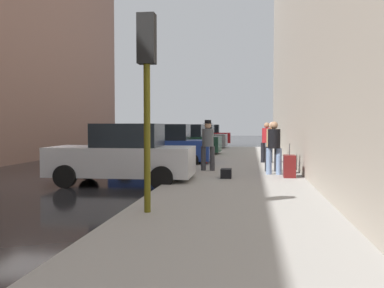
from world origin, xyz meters
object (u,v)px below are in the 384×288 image
object	(u,v)px
parked_red_hatchback	(206,136)
pedestrian_in_red_jacket	(267,140)
pedestrian_with_beanie	(208,142)
pedestrian_in_tan_coat	(272,144)
rolling_suitcase	(289,166)
parked_silver_sedan	(123,155)
fire_hydrant	(204,155)
parked_gray_coupe	(198,138)
parked_dark_green_sedan	(184,141)
traffic_light	(147,69)
pedestrian_in_jeans	(274,145)
parked_blue_sedan	(163,146)
duffel_bag	(226,173)

from	to	relation	value
parked_red_hatchback	pedestrian_in_red_jacket	xyz separation A→B (m)	(4.40, -17.41, 0.26)
pedestrian_with_beanie	pedestrian_in_tan_coat	bearing A→B (deg)	0.16
rolling_suitcase	pedestrian_in_red_jacket	bearing A→B (deg)	95.62
parked_silver_sedan	fire_hydrant	xyz separation A→B (m)	(1.80, 5.57, -0.35)
parked_gray_coupe	pedestrian_with_beanie	world-z (taller)	pedestrian_with_beanie
parked_silver_sedan	fire_hydrant	size ratio (longest dim) A/B	6.01
parked_dark_green_sedan	traffic_light	world-z (taller)	traffic_light
pedestrian_with_beanie	parked_red_hatchback	bearing A→B (deg)	96.10
parked_silver_sedan	rolling_suitcase	world-z (taller)	parked_silver_sedan
parked_silver_sedan	pedestrian_with_beanie	bearing A→B (deg)	50.70
pedestrian_in_jeans	rolling_suitcase	world-z (taller)	pedestrian_in_jeans
pedestrian_with_beanie	parked_blue_sedan	bearing A→B (deg)	126.65
parked_gray_coupe	fire_hydrant	world-z (taller)	parked_gray_coupe
parked_red_hatchback	rolling_suitcase	size ratio (longest dim) A/B	4.10
fire_hydrant	parked_dark_green_sedan	bearing A→B (deg)	106.98
pedestrian_in_tan_coat	rolling_suitcase	xyz separation A→B (m)	(0.44, -1.60, -0.61)
parked_gray_coupe	parked_red_hatchback	world-z (taller)	same
parked_silver_sedan	parked_gray_coupe	world-z (taller)	same
parked_blue_sedan	pedestrian_in_red_jacket	world-z (taller)	pedestrian_in_red_jacket
parked_blue_sedan	pedestrian_with_beanie	size ratio (longest dim) A/B	2.38
parked_dark_green_sedan	parked_red_hatchback	world-z (taller)	same
parked_gray_coupe	fire_hydrant	xyz separation A→B (m)	(1.80, -12.23, -0.35)
parked_red_hatchback	pedestrian_with_beanie	xyz separation A→B (m)	(2.24, -20.92, 0.29)
parked_blue_sedan	pedestrian_with_beanie	world-z (taller)	pedestrian_with_beanie
pedestrian_in_jeans	pedestrian_in_tan_coat	size ratio (longest dim) A/B	1.00
parked_dark_green_sedan	traffic_light	distance (m)	16.30
parked_gray_coupe	traffic_light	world-z (taller)	traffic_light
parked_blue_sedan	rolling_suitcase	distance (m)	6.74
fire_hydrant	pedestrian_in_red_jacket	distance (m)	2.75
pedestrian_in_tan_coat	duffel_bag	world-z (taller)	pedestrian_in_tan_coat
pedestrian_in_jeans	rolling_suitcase	size ratio (longest dim) A/B	1.64
pedestrian_with_beanie	parked_dark_green_sedan	bearing A→B (deg)	104.34
parked_blue_sedan	duffel_bag	size ratio (longest dim) A/B	9.62
pedestrian_with_beanie	rolling_suitcase	distance (m)	3.18
traffic_light	rolling_suitcase	bearing A→B (deg)	61.96
parked_silver_sedan	pedestrian_in_jeans	size ratio (longest dim) A/B	2.47
pedestrian_in_jeans	parked_gray_coupe	bearing A→B (deg)	105.63
parked_blue_sedan	pedestrian_with_beanie	xyz separation A→B (m)	(2.24, -3.01, 0.29)
parked_red_hatchback	fire_hydrant	world-z (taller)	parked_red_hatchback
fire_hydrant	pedestrian_with_beanie	size ratio (longest dim) A/B	0.40
parked_blue_sedan	parked_gray_coupe	bearing A→B (deg)	90.00
parked_red_hatchback	parked_gray_coupe	bearing A→B (deg)	-90.00
traffic_light	parked_blue_sedan	bearing A→B (deg)	100.17
parked_blue_sedan	traffic_light	world-z (taller)	traffic_light
pedestrian_with_beanie	duffel_bag	bearing A→B (deg)	-69.84
pedestrian_with_beanie	rolling_suitcase	world-z (taller)	pedestrian_with_beanie
parked_silver_sedan	parked_blue_sedan	distance (m)	5.74
pedestrian_in_jeans	pedestrian_in_tan_coat	distance (m)	0.93
parked_silver_sedan	pedestrian_in_jeans	world-z (taller)	pedestrian_in_jeans
parked_blue_sedan	rolling_suitcase	xyz separation A→B (m)	(4.91, -4.60, -0.36)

